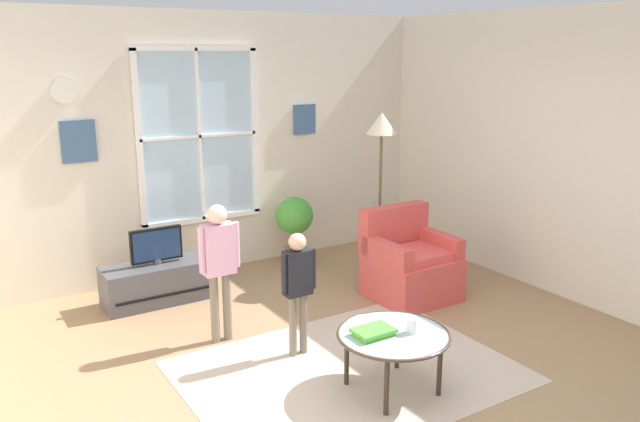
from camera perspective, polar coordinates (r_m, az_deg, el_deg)
ground_plane at (r=4.78m, az=4.31°, el=-15.49°), size 5.87×6.51×0.02m
back_wall at (r=6.87m, az=-10.55°, el=5.93°), size 5.27×0.17×2.77m
side_wall_right at (r=6.24m, az=25.05°, el=3.93°), size 0.12×5.91×2.77m
area_rug at (r=4.94m, az=2.57°, el=-14.28°), size 2.40×1.85×0.01m
tv_stand at (r=6.32m, az=-14.39°, el=-6.28°), size 1.05×0.44×0.38m
television at (r=6.19m, az=-14.60°, el=-3.01°), size 0.49×0.08×0.35m
armchair at (r=6.26m, az=8.08°, el=-4.85°), size 0.76×0.74×0.87m
coffee_table at (r=4.54m, az=6.64°, el=-11.24°), size 0.81×0.81×0.44m
book_stack at (r=4.48m, az=4.86°, el=-10.84°), size 0.28×0.20×0.05m
cup at (r=4.54m, az=8.32°, el=-10.24°), size 0.08×0.08×0.11m
remote_near_books at (r=4.60m, az=5.59°, el=-10.34°), size 0.06×0.14×0.02m
person_pink_shirt at (r=5.20m, az=-9.14°, el=-4.14°), size 0.35×0.16×1.17m
person_black_shirt at (r=4.94m, az=-2.03°, el=-6.24°), size 0.30×0.14×1.01m
potted_plant_by_window at (r=7.05m, az=-2.33°, el=-1.00°), size 0.42×0.42×0.79m
floor_lamp at (r=6.54m, az=5.56°, el=6.39°), size 0.32×0.32×1.75m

